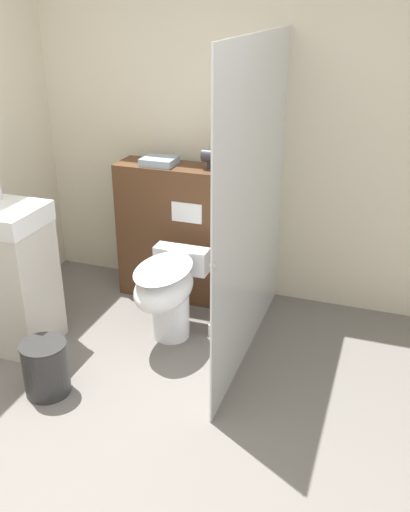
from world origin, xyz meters
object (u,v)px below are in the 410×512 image
hair_drier (214,157)px  waste_bin (46,368)px  sink_vanity (1,276)px  toilet (168,290)px

hair_drier → waste_bin: bearing=-112.1°
sink_vanity → waste_bin: (0.54, -0.39, -0.31)m
toilet → sink_vanity: 1.06m
sink_vanity → waste_bin: size_ratio=3.35×
waste_bin → toilet: bearing=59.8°
toilet → waste_bin: (-0.44, -0.75, -0.20)m
hair_drier → sink_vanity: bearing=-138.6°
toilet → hair_drier: 0.96m
toilet → hair_drier: size_ratio=3.65×
toilet → sink_vanity: sink_vanity is taller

